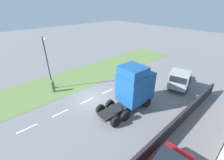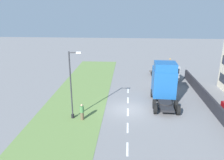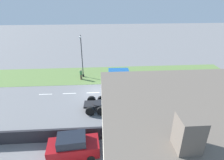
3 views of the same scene
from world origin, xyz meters
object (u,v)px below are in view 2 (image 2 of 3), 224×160
at_px(lamp_post, 72,89).
at_px(pedestrian, 82,112).
at_px(flatbed_truck, 168,73).
at_px(lorry_cab, 164,82).

relative_size(lamp_post, pedestrian, 4.07).
height_order(flatbed_truck, pedestrian, flatbed_truck).
bearing_deg(lamp_post, pedestrian, -15.19).
bearing_deg(flatbed_truck, lamp_post, 31.43).
distance_m(flatbed_truck, lamp_post, 16.58).
xyz_separation_m(lorry_cab, flatbed_truck, (1.66, 7.08, -0.93)).
height_order(lamp_post, pedestrian, lamp_post).
height_order(lorry_cab, lamp_post, lamp_post).
distance_m(lorry_cab, pedestrian, 10.21).
xyz_separation_m(lamp_post, pedestrian, (0.93, -0.25, -2.34)).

